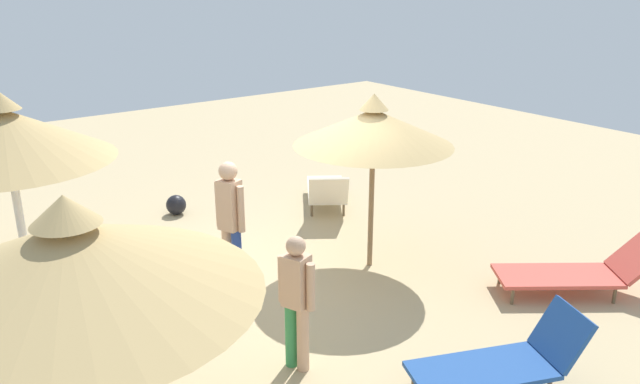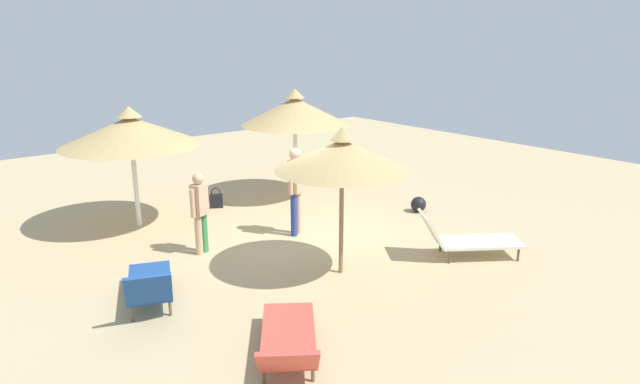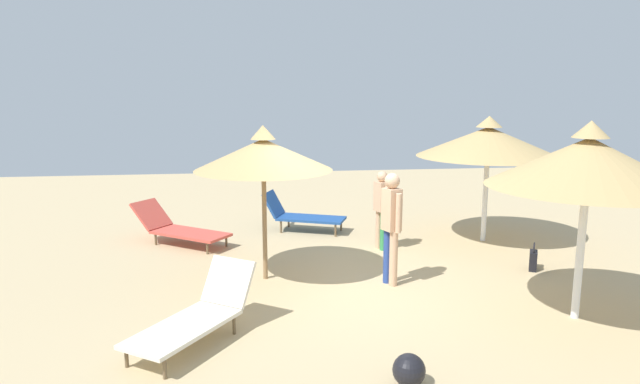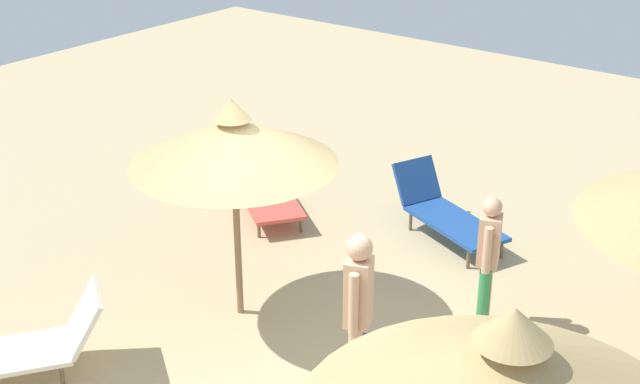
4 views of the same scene
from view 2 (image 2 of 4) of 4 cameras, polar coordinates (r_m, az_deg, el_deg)
The scene contains 11 objects.
ground at distance 10.57m, azimuth -0.58°, elevation -5.71°, with size 24.00×24.00×0.10m, color tan.
parasol_umbrella_edge at distance 8.74m, azimuth 2.31°, elevation 3.86°, with size 2.17×2.17×2.48m.
parasol_umbrella_center at distance 11.67m, azimuth -19.08°, elevation 5.99°, with size 2.79×2.79×2.51m.
parasol_umbrella_front at distance 13.16m, azimuth -2.62°, elevation 8.37°, with size 2.56×2.56×2.64m.
lounge_chair_near_right at distance 10.21m, azimuth 14.87°, elevation -4.68°, with size 1.58×1.87×0.84m.
lounge_chair_back at distance 8.49m, azimuth -17.30°, elevation -9.14°, with size 1.83×1.23×0.83m.
lounge_chair_far_left at distance 6.83m, azimuth -3.32°, elevation -15.21°, with size 2.05×1.75×0.78m.
person_standing_far_right at distance 10.76m, azimuth -2.54°, elevation 0.66°, with size 0.30×0.42×1.77m.
person_standing_near_left at distance 10.10m, azimuth -12.36°, elevation -1.78°, with size 0.29×0.41×1.51m.
handbag at distance 12.90m, azimuth -10.74°, elevation -0.85°, with size 0.25×0.33×0.48m.
beach_ball at distance 12.59m, azimuth 10.18°, elevation -1.27°, with size 0.35×0.35×0.35m, color black.
Camera 2 is at (7.68, -6.10, 3.87)m, focal length 30.82 mm.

